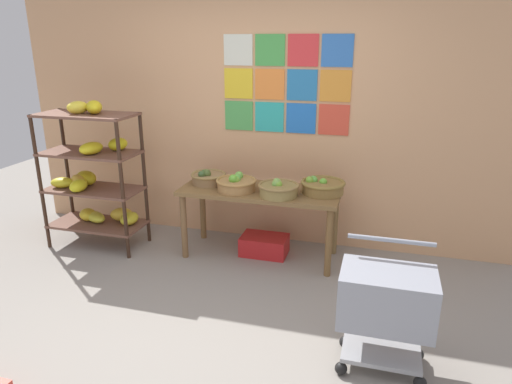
% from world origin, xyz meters
% --- Properties ---
extents(ground, '(9.61, 9.61, 0.00)m').
position_xyz_m(ground, '(0.00, 0.00, 0.00)').
color(ground, gray).
extents(back_wall_with_art, '(5.14, 0.07, 2.76)m').
position_xyz_m(back_wall_with_art, '(0.00, 1.83, 1.38)').
color(back_wall_with_art, tan).
rests_on(back_wall_with_art, ground).
extents(banana_shelf_unit, '(0.95, 0.49, 1.48)m').
position_xyz_m(banana_shelf_unit, '(-1.51, 1.17, 0.75)').
color(banana_shelf_unit, '#382318').
rests_on(banana_shelf_unit, ground).
extents(display_table, '(1.51, 0.60, 0.68)m').
position_xyz_m(display_table, '(0.16, 1.37, 0.59)').
color(display_table, brown).
rests_on(display_table, ground).
extents(fruit_basket_centre, '(0.38, 0.38, 0.16)m').
position_xyz_m(fruit_basket_centre, '(-0.05, 1.28, 0.75)').
color(fruit_basket_centre, '#A67946').
rests_on(fruit_basket_centre, display_table).
extents(fruit_basket_back_right, '(0.37, 0.37, 0.16)m').
position_xyz_m(fruit_basket_back_right, '(0.36, 1.23, 0.75)').
color(fruit_basket_back_right, olive).
rests_on(fruit_basket_back_right, display_table).
extents(fruit_basket_left, '(0.35, 0.35, 0.15)m').
position_xyz_m(fruit_basket_left, '(-0.38, 1.40, 0.75)').
color(fruit_basket_left, '#927049').
rests_on(fruit_basket_left, display_table).
extents(fruit_basket_right, '(0.41, 0.41, 0.15)m').
position_xyz_m(fruit_basket_right, '(0.74, 1.42, 0.75)').
color(fruit_basket_right, olive).
rests_on(fruit_basket_right, display_table).
extents(produce_crate_under_table, '(0.45, 0.29, 0.19)m').
position_xyz_m(produce_crate_under_table, '(0.19, 1.40, 0.09)').
color(produce_crate_under_table, red).
rests_on(produce_crate_under_table, ground).
extents(shopping_cart, '(0.58, 0.42, 0.82)m').
position_xyz_m(shopping_cart, '(1.34, -0.00, 0.48)').
color(shopping_cart, black).
rests_on(shopping_cart, ground).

